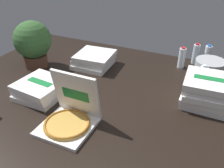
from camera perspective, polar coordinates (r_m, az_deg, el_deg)
name	(u,v)px	position (r m, az deg, el deg)	size (l,w,h in m)	color
ground_plane	(113,107)	(2.07, 0.23, -5.19)	(3.20, 2.40, 0.02)	black
open_pizza_box	(70,116)	(1.85, -9.71, -7.35)	(0.37, 0.38, 0.39)	white
pizza_stack_left_far	(207,91)	(2.16, 21.02, -1.58)	(0.40, 0.40, 0.24)	white
pizza_stack_left_near	(94,60)	(2.67, -4.16, 5.61)	(0.41, 0.40, 0.14)	white
pizza_stack_left_mid	(41,89)	(2.23, -15.98, -1.08)	(0.40, 0.41, 0.15)	white
ice_bucket	(209,68)	(2.64, 21.43, 3.37)	(0.29, 0.29, 0.17)	#B7BABF
water_bottle_0	(202,77)	(2.39, 20.02, 1.51)	(0.07, 0.07, 0.23)	silver
water_bottle_1	(207,55)	(2.86, 21.04, 6.16)	(0.07, 0.07, 0.23)	white
water_bottle_2	(196,54)	(2.86, 18.66, 6.57)	(0.07, 0.07, 0.23)	silver
water_bottle_3	(182,58)	(2.72, 15.72, 5.80)	(0.07, 0.07, 0.23)	white
potted_plant	(33,42)	(2.71, -17.72, 9.12)	(0.39, 0.39, 0.49)	#513323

